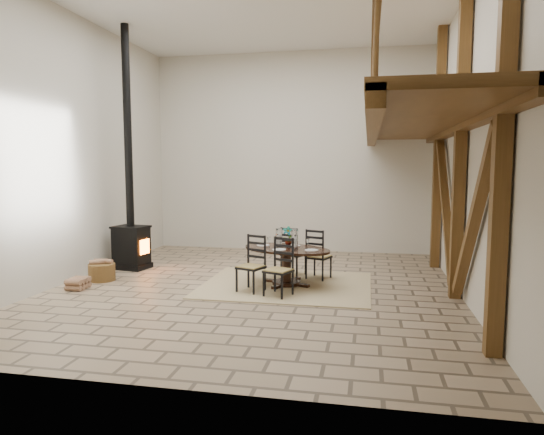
% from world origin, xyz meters
% --- Properties ---
extents(ground, '(8.00, 8.00, 0.00)m').
position_xyz_m(ground, '(0.00, 0.00, 0.00)').
color(ground, '#9B8367').
rests_on(ground, ground).
extents(room_shell, '(7.02, 8.02, 5.01)m').
position_xyz_m(room_shell, '(1.19, 0.00, 3.01)').
color(room_shell, beige).
rests_on(room_shell, ground).
extents(rug, '(3.00, 2.50, 0.02)m').
position_xyz_m(rug, '(0.53, 0.27, 0.01)').
color(rug, tan).
rests_on(rug, ground).
extents(dining_table, '(1.92, 2.07, 1.07)m').
position_xyz_m(dining_table, '(0.53, 0.27, 0.40)').
color(dining_table, black).
rests_on(dining_table, ground).
extents(wood_stove, '(0.78, 0.64, 5.00)m').
position_xyz_m(wood_stove, '(-2.92, 1.08, 1.11)').
color(wood_stove, black).
rests_on(wood_stove, ground).
extents(log_basket, '(0.49, 0.49, 0.41)m').
position_xyz_m(log_basket, '(-2.95, -0.04, 0.18)').
color(log_basket, brown).
rests_on(log_basket, ground).
extents(log_stack, '(0.29, 0.40, 0.20)m').
position_xyz_m(log_stack, '(-3.02, -0.71, 0.10)').
color(log_stack, '#A67C5D').
rests_on(log_stack, ground).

